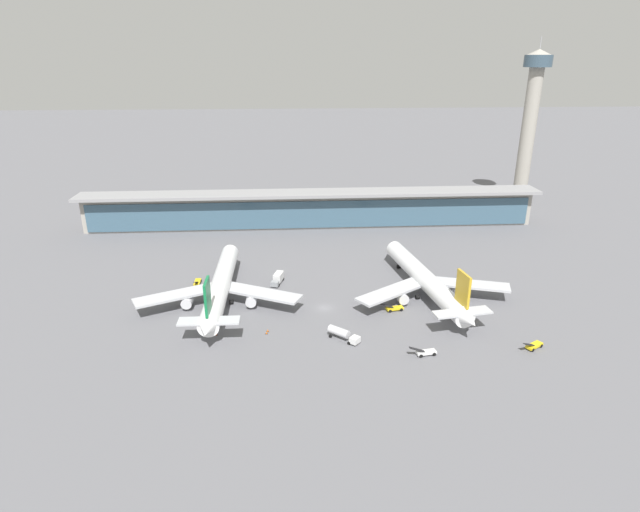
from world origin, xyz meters
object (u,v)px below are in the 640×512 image
object	(u,v)px
service_truck_by_tail_yellow	(197,282)
safety_cone_alpha	(267,333)
airliner_centre_stand	(426,280)
service_truck_under_wing_white	(342,333)
service_truck_mid_apron_yellow	(394,308)
service_truck_at_far_stand_yellow	(534,345)
service_truck_on_taxiway_grey	(278,278)
control_tower	(530,118)
safety_cone_charlie	(268,330)
airliner_left_stand	(220,286)
safety_cone_bravo	(216,334)
service_truck_near_nose_white	(425,352)

from	to	relation	value
service_truck_by_tail_yellow	safety_cone_alpha	xyz separation A→B (m)	(22.43, -32.19, -0.49)
airliner_centre_stand	service_truck_by_tail_yellow	world-z (taller)	airliner_centre_stand
airliner_centre_stand	service_truck_under_wing_white	xyz separation A→B (m)	(-27.16, -23.62, -3.43)
service_truck_mid_apron_yellow	safety_cone_alpha	bearing A→B (deg)	-163.12
safety_cone_alpha	service_truck_mid_apron_yellow	bearing A→B (deg)	16.88
safety_cone_alpha	service_truck_at_far_stand_yellow	bearing A→B (deg)	-9.92
service_truck_on_taxiway_grey	control_tower	xyz separation A→B (m)	(113.94, 84.65, 38.87)
service_truck_mid_apron_yellow	safety_cone_charlie	distance (m)	36.12
airliner_left_stand	control_tower	bearing A→B (deg)	36.70
safety_cone_alpha	airliner_left_stand	bearing A→B (deg)	124.94
safety_cone_alpha	safety_cone_bravo	distance (m)	12.78
service_truck_on_taxiway_grey	control_tower	size ratio (longest dim) A/B	0.10
service_truck_near_nose_white	service_truck_by_tail_yellow	size ratio (longest dim) A/B	1.02
service_truck_near_nose_white	safety_cone_charlie	bearing A→B (deg)	159.92
service_truck_by_tail_yellow	control_tower	xyz separation A→B (m)	(138.98, 84.17, 39.75)
service_truck_near_nose_white	safety_cone_charlie	world-z (taller)	service_truck_near_nose_white
service_truck_by_tail_yellow	service_truck_on_taxiway_grey	distance (m)	25.06
airliner_left_stand	service_truck_under_wing_white	xyz separation A→B (m)	(32.65, -23.49, -3.43)
service_truck_on_taxiway_grey	control_tower	distance (m)	147.17
service_truck_under_wing_white	service_truck_by_tail_yellow	xyz separation A→B (m)	(-41.53, 36.29, -0.90)
airliner_centre_stand	service_truck_near_nose_white	bearing A→B (deg)	-104.37
airliner_left_stand	service_truck_near_nose_white	bearing A→B (deg)	-31.84
service_truck_by_tail_yellow	control_tower	size ratio (longest dim) A/B	0.09
service_truck_under_wing_white	safety_cone_bravo	world-z (taller)	service_truck_under_wing_white
airliner_left_stand	service_truck_under_wing_white	size ratio (longest dim) A/B	7.67
safety_cone_alpha	control_tower	bearing A→B (deg)	44.95
service_truck_under_wing_white	safety_cone_alpha	bearing A→B (deg)	167.88
airliner_centre_stand	service_truck_mid_apron_yellow	distance (m)	14.86
service_truck_near_nose_white	control_tower	distance (m)	156.16
airliner_centre_stand	safety_cone_alpha	size ratio (longest dim) A/B	87.40
service_truck_under_wing_white	safety_cone_charlie	size ratio (longest dim) A/B	11.39
airliner_left_stand	safety_cone_alpha	bearing A→B (deg)	-55.06
airliner_centre_stand	service_truck_near_nose_white	size ratio (longest dim) A/B	8.82
safety_cone_charlie	safety_cone_bravo	bearing A→B (deg)	-175.95
service_truck_under_wing_white	service_truck_on_taxiway_grey	xyz separation A→B (m)	(-16.49, 35.80, -0.02)
service_truck_under_wing_white	service_truck_at_far_stand_yellow	distance (m)	46.59
airliner_left_stand	safety_cone_alpha	xyz separation A→B (m)	(13.55, -19.39, -4.82)
service_truck_mid_apron_yellow	safety_cone_alpha	size ratio (longest dim) A/B	9.91
safety_cone_alpha	service_truck_on_taxiway_grey	bearing A→B (deg)	85.29
service_truck_mid_apron_yellow	control_tower	xyz separation A→B (m)	(81.41, 105.70, 39.75)
service_truck_near_nose_white	service_truck_by_tail_yellow	distance (m)	75.26
service_truck_near_nose_white	service_truck_at_far_stand_yellow	distance (m)	27.11
service_truck_under_wing_white	service_truck_mid_apron_yellow	size ratio (longest dim) A/B	1.15
service_truck_near_nose_white	safety_cone_alpha	distance (m)	40.06
service_truck_mid_apron_yellow	safety_cone_bravo	xyz separation A→B (m)	(-47.92, -10.43, -0.49)
service_truck_by_tail_yellow	safety_cone_alpha	bearing A→B (deg)	-55.13
service_truck_mid_apron_yellow	safety_cone_charlie	size ratio (longest dim) A/B	9.91
service_truck_near_nose_white	service_truck_mid_apron_yellow	world-z (taller)	same
airliner_centre_stand	service_truck_by_tail_yellow	bearing A→B (deg)	169.55
airliner_left_stand	airliner_centre_stand	world-z (taller)	same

